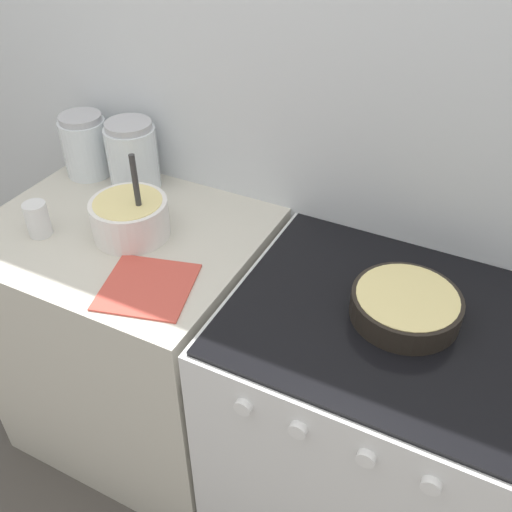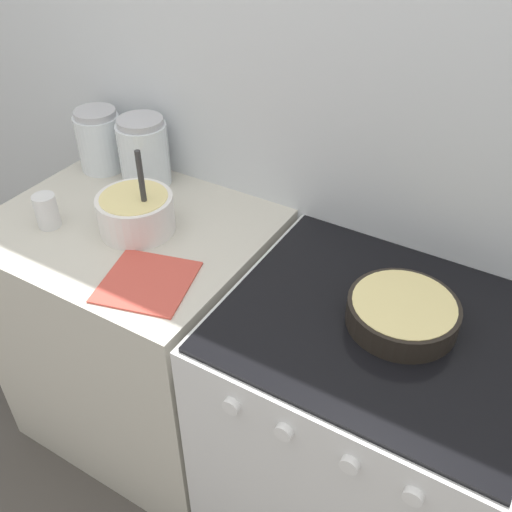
# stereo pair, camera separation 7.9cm
# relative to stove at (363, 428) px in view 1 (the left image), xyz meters

# --- Properties ---
(wall_back) EXTENTS (4.58, 0.05, 2.40)m
(wall_back) POSITION_rel_stove_xyz_m (-0.38, 0.35, 0.76)
(wall_back) COLOR silver
(wall_back) RESTS_ON ground_plane
(countertop_cabinet) EXTENTS (0.79, 0.65, 0.88)m
(countertop_cabinet) POSITION_rel_stove_xyz_m (-0.78, 0.00, 0.00)
(countertop_cabinet) COLOR beige
(countertop_cabinet) RESTS_ON ground_plane
(stove) EXTENTS (0.74, 0.66, 0.88)m
(stove) POSITION_rel_stove_xyz_m (0.00, 0.00, 0.00)
(stove) COLOR silver
(stove) RESTS_ON ground_plane
(mixing_bowl) EXTENTS (0.21, 0.21, 0.26)m
(mixing_bowl) POSITION_rel_stove_xyz_m (-0.73, 0.00, 0.50)
(mixing_bowl) COLOR white
(mixing_bowl) RESTS_ON countertop_cabinet
(baking_pan) EXTENTS (0.26, 0.26, 0.06)m
(baking_pan) POSITION_rel_stove_xyz_m (0.04, 0.02, 0.47)
(baking_pan) COLOR black
(baking_pan) RESTS_ON stove
(storage_jar_left) EXTENTS (0.15, 0.15, 0.20)m
(storage_jar_left) POSITION_rel_stove_xyz_m (-1.06, 0.22, 0.53)
(storage_jar_left) COLOR silver
(storage_jar_left) RESTS_ON countertop_cabinet
(storage_jar_middle) EXTENTS (0.16, 0.16, 0.22)m
(storage_jar_middle) POSITION_rel_stove_xyz_m (-0.88, 0.22, 0.53)
(storage_jar_middle) COLOR silver
(storage_jar_middle) RESTS_ON countertop_cabinet
(tin_can) EXTENTS (0.06, 0.06, 0.10)m
(tin_can) POSITION_rel_stove_xyz_m (-0.96, -0.11, 0.49)
(tin_can) COLOR silver
(tin_can) RESTS_ON countertop_cabinet
(recipe_page) EXTENTS (0.27, 0.27, 0.01)m
(recipe_page) POSITION_rel_stove_xyz_m (-0.56, -0.17, 0.44)
(recipe_page) COLOR #CC4C3F
(recipe_page) RESTS_ON countertop_cabinet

